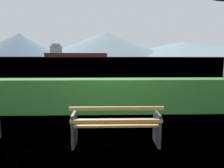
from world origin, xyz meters
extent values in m
plane|color=#567A38|center=(0.00, 0.00, 0.00)|extent=(1400.00, 1400.00, 0.00)
plane|color=slate|center=(0.00, 307.56, 0.00)|extent=(620.00, 620.00, 0.00)
cube|color=#A0703F|center=(0.00, -0.19, 0.45)|extent=(1.77, 0.07, 0.04)
cube|color=#A0703F|center=(0.00, 0.00, 0.45)|extent=(1.77, 0.07, 0.04)
cube|color=#A0703F|center=(0.00, 0.19, 0.45)|extent=(1.77, 0.07, 0.04)
cube|color=#A0703F|center=(0.00, -0.27, 0.57)|extent=(1.77, 0.05, 0.06)
cube|color=#A0703F|center=(0.00, -0.31, 0.84)|extent=(1.77, 0.05, 0.06)
cube|color=#2D2D33|center=(-0.84, -0.02, 0.34)|extent=(0.05, 0.51, 0.68)
cube|color=#2D2D33|center=(0.84, -0.02, 0.34)|extent=(0.05, 0.51, 0.68)
cube|color=#2D6B28|center=(0.00, 2.40, 0.54)|extent=(8.75, 0.67, 1.08)
cube|color=#471E19|center=(-42.36, 283.02, 2.91)|extent=(86.22, 36.27, 5.83)
cube|color=beige|center=(-68.82, 275.35, 10.49)|extent=(18.09, 15.37, 9.33)
cube|color=silver|center=(-68.82, 275.35, 16.61)|extent=(13.98, 15.30, 2.91)
cone|color=slate|center=(-240.02, 571.31, 32.30)|extent=(244.80, 244.80, 64.60)
cone|color=slate|center=(0.00, 536.05, 32.36)|extent=(327.01, 327.01, 64.71)
cone|color=slate|center=(214.94, 557.39, 20.43)|extent=(427.79, 427.79, 40.86)
camera|label=1|loc=(-0.18, -3.97, 1.81)|focal=32.38mm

